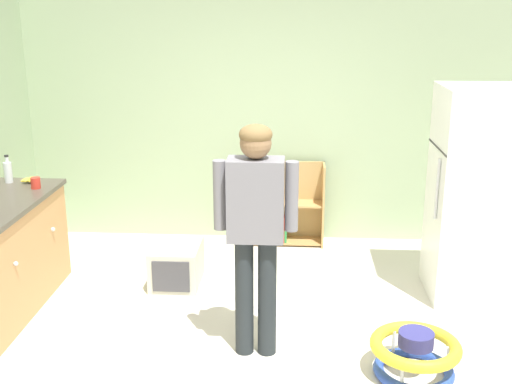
% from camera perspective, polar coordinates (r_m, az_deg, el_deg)
% --- Properties ---
extents(ground_plane, '(12.00, 12.00, 0.00)m').
position_cam_1_polar(ground_plane, '(4.77, 1.24, -13.69)').
color(ground_plane, silver).
rests_on(ground_plane, ground).
extents(back_wall, '(5.20, 0.06, 2.70)m').
position_cam_1_polar(back_wall, '(6.54, 2.14, 7.24)').
color(back_wall, '#9DB38B').
rests_on(back_wall, ground).
extents(refrigerator, '(0.73, 0.68, 1.78)m').
position_cam_1_polar(refrigerator, '(5.55, 19.18, -0.21)').
color(refrigerator, white).
rests_on(refrigerator, ground).
extents(bookshelf, '(0.80, 0.28, 0.85)m').
position_cam_1_polar(bookshelf, '(6.58, 2.15, -1.46)').
color(bookshelf, tan).
rests_on(bookshelf, ground).
extents(standing_person, '(0.57, 0.22, 1.65)m').
position_cam_1_polar(standing_person, '(4.29, -0.03, -2.50)').
color(standing_person, '#252B2E').
rests_on(standing_person, ground).
extents(baby_walker, '(0.60, 0.60, 0.32)m').
position_cam_1_polar(baby_walker, '(4.50, 14.04, -13.92)').
color(baby_walker, '#2D4FB8').
rests_on(baby_walker, ground).
extents(pet_carrier, '(0.42, 0.55, 0.36)m').
position_cam_1_polar(pet_carrier, '(5.73, -7.13, -6.44)').
color(pet_carrier, beige).
rests_on(pet_carrier, ground).
extents(banana_bunch, '(0.15, 0.16, 0.04)m').
position_cam_1_polar(banana_bunch, '(5.89, -19.58, 1.07)').
color(banana_bunch, yellow).
rests_on(banana_bunch, kitchen_counter).
extents(clear_bottle, '(0.07, 0.07, 0.25)m').
position_cam_1_polar(clear_bottle, '(5.95, -21.33, 1.73)').
color(clear_bottle, silver).
rests_on(clear_bottle, kitchen_counter).
extents(red_cup, '(0.08, 0.08, 0.09)m').
position_cam_1_polar(red_cup, '(5.68, -19.14, 0.77)').
color(red_cup, red).
rests_on(red_cup, kitchen_counter).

